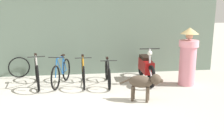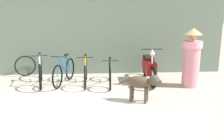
{
  "view_description": "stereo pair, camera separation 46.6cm",
  "coord_description": "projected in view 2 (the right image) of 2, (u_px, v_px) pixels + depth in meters",
  "views": [
    {
      "loc": [
        0.14,
        -5.26,
        2.22
      ],
      "look_at": [
        1.04,
        1.18,
        0.65
      ],
      "focal_mm": 42.0,
      "sensor_mm": 36.0,
      "label": 1
    },
    {
      "loc": [
        0.61,
        -5.3,
        2.22
      ],
      "look_at": [
        1.04,
        1.18,
        0.65
      ],
      "focal_mm": 42.0,
      "sensor_mm": 36.0,
      "label": 2
    }
  ],
  "objects": [
    {
      "name": "motorcycle",
      "position": [
        149.0,
        68.0,
        7.86
      ],
      "size": [
        0.58,
        1.95,
        1.07
      ],
      "rotation": [
        0.0,
        0.0,
        -1.6
      ],
      "color": "black",
      "rests_on": "ground"
    },
    {
      "name": "stray_dog",
      "position": [
        143.0,
        83.0,
        6.18
      ],
      "size": [
        0.99,
        0.57,
        0.69
      ],
      "rotation": [
        0.0,
        0.0,
        5.86
      ],
      "color": "#4C3F33",
      "rests_on": "ground"
    },
    {
      "name": "shop_wall_back",
      "position": [
        76.0,
        24.0,
        8.61
      ],
      "size": [
        9.9,
        0.2,
        3.31
      ],
      "color": "slate",
      "rests_on": "ground"
    },
    {
      "name": "person_in_robes",
      "position": [
        192.0,
        57.0,
        7.32
      ],
      "size": [
        0.77,
        0.77,
        1.66
      ],
      "rotation": [
        0.0,
        0.0,
        2.43
      ],
      "color": "pink",
      "rests_on": "ground"
    },
    {
      "name": "bicycle_1",
      "position": [
        64.0,
        72.0,
        7.68
      ],
      "size": [
        0.56,
        1.6,
        0.89
      ],
      "rotation": [
        0.0,
        0.0,
        -1.84
      ],
      "color": "black",
      "rests_on": "ground"
    },
    {
      "name": "spare_tire_left",
      "position": [
        25.0,
        66.0,
        8.57
      ],
      "size": [
        0.64,
        0.26,
        0.67
      ],
      "rotation": [
        0.0,
        0.0,
        0.35
      ],
      "color": "black",
      "rests_on": "ground"
    },
    {
      "name": "ground_plane",
      "position": [
        67.0,
        113.0,
        5.63
      ],
      "size": [
        60.0,
        60.0,
        0.0
      ],
      "primitive_type": "plane",
      "color": "#B7B2A5"
    },
    {
      "name": "bicycle_3",
      "position": [
        110.0,
        74.0,
        7.61
      ],
      "size": [
        0.46,
        1.65,
        0.8
      ],
      "rotation": [
        0.0,
        0.0,
        -1.62
      ],
      "color": "black",
      "rests_on": "ground"
    },
    {
      "name": "bicycle_0",
      "position": [
        40.0,
        72.0,
        7.63
      ],
      "size": [
        0.48,
        1.78,
        0.93
      ],
      "rotation": [
        0.0,
        0.0,
        -1.39
      ],
      "color": "black",
      "rests_on": "ground"
    },
    {
      "name": "bicycle_2",
      "position": [
        86.0,
        72.0,
        7.66
      ],
      "size": [
        0.46,
        1.69,
        0.88
      ],
      "rotation": [
        0.0,
        0.0,
        -1.57
      ],
      "color": "black",
      "rests_on": "ground"
    }
  ]
}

